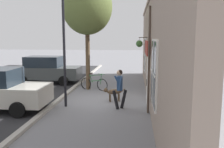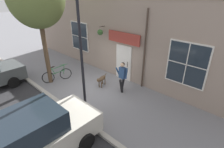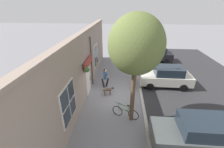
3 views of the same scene
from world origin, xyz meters
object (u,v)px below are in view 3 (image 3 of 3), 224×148
Objects in this scene: parked_car_nearest_curb at (199,134)px; parked_car_mid_block at (166,76)px; pedestrian_walking at (105,77)px; dog_on_leash at (108,90)px; street_tree_by_curb at (136,47)px; leaning_bicycle at (125,112)px; street_lamp at (136,51)px; parked_car_far_end at (154,54)px.

parked_car_mid_block is at bearing 90.57° from parked_car_nearest_curb.
pedestrian_walking is 1.56× the size of dog_on_leash.
parked_car_nearest_curb is (3.13, -1.76, -3.68)m from street_tree_by_curb.
leaning_bicycle is at bearing -61.63° from dog_on_leash.
leaning_bicycle is 0.38× the size of parked_car_nearest_curb.
pedestrian_walking is 0.39× the size of parked_car_nearest_curb.
street_lamp is at bearing 27.25° from dog_on_leash.
pedestrian_walking is 1.35m from dog_on_leash.
street_tree_by_curb is (2.06, -3.78, 3.56)m from pedestrian_walking.
parked_car_nearest_curb is at bearing -28.89° from leaning_bicycle.
dog_on_leash is 9.46m from parked_car_far_end.
street_lamp is (0.68, 3.47, 2.90)m from leaning_bicycle.
leaning_bicycle is at bearing 151.11° from parked_car_nearest_curb.
parked_car_far_end reaches higher than pedestrian_walking.
parked_car_nearest_curb is at bearing -29.43° from street_tree_by_curb.
street_lamp is at bearing -163.01° from parked_car_mid_block.
dog_on_leash is 0.17× the size of street_tree_by_curb.
street_tree_by_curb is 11.76m from parked_car_far_end.
pedestrian_walking reaches higher than leaning_bicycle.
street_lamp reaches higher than pedestrian_walking.
parked_car_nearest_curb is 0.85× the size of street_lamp.
dog_on_leash is at bearing 122.83° from street_tree_by_curb.
street_lamp is at bearing -112.06° from parked_car_far_end.
parked_car_nearest_curb is at bearing -90.26° from parked_car_far_end.
street_lamp is (0.32, 3.63, -1.28)m from street_tree_by_curb.
dog_on_leash is 0.21× the size of street_lamp.
street_lamp is at bearing -3.65° from pedestrian_walking.
parked_car_mid_block is (4.74, 1.87, 0.42)m from dog_on_leash.
dog_on_leash is 0.25× the size of parked_car_far_end.
street_tree_by_curb is at bearing -24.00° from leaning_bicycle.
dog_on_leash is 5.12m from parked_car_mid_block.
street_tree_by_curb reaches higher than parked_car_nearest_curb.
leaning_bicycle is 0.33× the size of street_lamp.
street_tree_by_curb is at bearing -57.17° from dog_on_leash.
street_tree_by_curb reaches higher than parked_car_far_end.
street_tree_by_curb is 3.86m from street_lamp.
leaning_bicycle is at bearing 156.00° from street_tree_by_curb.
parked_car_far_end is (3.54, 10.55, 0.50)m from leaning_bicycle.
parked_car_nearest_curb is at bearing -46.91° from pedestrian_walking.
pedestrian_walking is 5.17m from parked_car_mid_block.
parked_car_nearest_curb reaches higher than leaning_bicycle.
pedestrian_walking is at bearing 133.09° from parked_car_nearest_curb.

